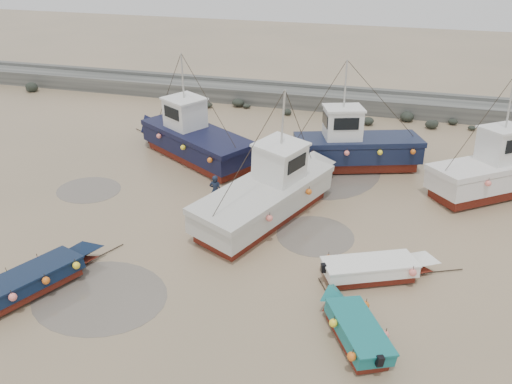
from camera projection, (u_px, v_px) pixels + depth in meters
ground at (212, 269)px, 20.80m from camera, size 120.00×120.00×0.00m
seawall at (306, 99)px, 39.22m from camera, size 60.00×4.92×1.50m
puddle_a at (100, 296)px, 19.27m from camera, size 5.32×5.32×0.01m
puddle_b at (315, 235)px, 23.02m from camera, size 3.59×3.59×0.01m
puddle_c at (89, 190)px, 27.00m from camera, size 3.50×3.50×0.01m
puddle_d at (324, 167)px, 29.54m from camera, size 6.62×6.62×0.01m
dinghy_1 at (37, 276)px, 19.49m from camera, size 3.76×6.08×1.43m
dinghy_2 at (352, 324)px, 17.12m from camera, size 3.09×4.79×1.43m
dinghy_3 at (379, 267)px, 19.97m from camera, size 5.75×3.08×1.43m
cabin_boat_0 at (191, 137)px, 30.30m from camera, size 10.11×7.00×6.22m
cabin_boat_1 at (272, 190)px, 24.19m from camera, size 6.19×10.85×6.22m
cabin_boat_2 at (347, 147)px, 28.89m from camera, size 10.22×5.02×6.22m
cabin_boat_3 at (497, 171)px, 25.94m from camera, size 8.08×6.24×6.22m
person at (216, 206)px, 25.48m from camera, size 0.64×0.43×1.72m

